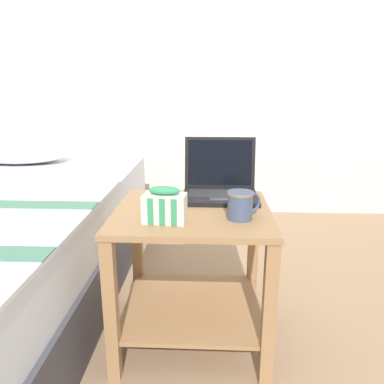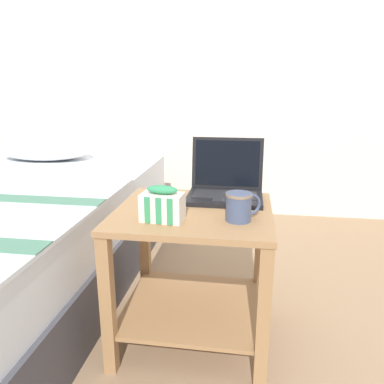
{
  "view_description": "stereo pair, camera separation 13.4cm",
  "coord_description": "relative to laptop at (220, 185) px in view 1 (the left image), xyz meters",
  "views": [
    {
      "loc": [
        0.06,
        -1.33,
        1.0
      ],
      "look_at": [
        0.0,
        -0.04,
        0.63
      ],
      "focal_mm": 35.0,
      "sensor_mm": 36.0,
      "label": 1
    },
    {
      "loc": [
        0.19,
        -1.32,
        1.0
      ],
      "look_at": [
        0.0,
        -0.04,
        0.63
      ],
      "focal_mm": 35.0,
      "sensor_mm": 36.0,
      "label": 2
    }
  ],
  "objects": [
    {
      "name": "ground_plane",
      "position": [
        -0.11,
        -0.18,
        -0.6
      ],
      "size": [
        8.0,
        8.0,
        0.0
      ],
      "primitive_type": "plane",
      "color": "#937556"
    },
    {
      "name": "cell_phone",
      "position": [
        -0.25,
        -0.1,
        -0.04
      ],
      "size": [
        0.09,
        0.14,
        0.01
      ],
      "color": "#B7BABC",
      "rests_on": "bedside_table"
    },
    {
      "name": "snack_bag",
      "position": [
        -0.2,
        -0.31,
        0.01
      ],
      "size": [
        0.15,
        0.1,
        0.12
      ],
      "color": "silver",
      "rests_on": "bedside_table"
    },
    {
      "name": "laptop",
      "position": [
        0.0,
        0.0,
        0.0
      ],
      "size": [
        0.3,
        0.26,
        0.24
      ],
      "color": "black",
      "rests_on": "bedside_table"
    },
    {
      "name": "back_wall",
      "position": [
        -0.11,
        1.44,
        0.65
      ],
      "size": [
        8.0,
        0.05,
        2.5
      ],
      "color": "beige",
      "rests_on": "ground_plane"
    },
    {
      "name": "mug_front_left",
      "position": [
        0.06,
        -0.27,
        0.01
      ],
      "size": [
        0.12,
        0.1,
        0.1
      ],
      "color": "#3F4C6B",
      "rests_on": "bedside_table"
    },
    {
      "name": "bedside_table",
      "position": [
        -0.11,
        -0.18,
        -0.25
      ],
      "size": [
        0.58,
        0.54,
        0.55
      ],
      "color": "#997047",
      "rests_on": "ground_plane"
    }
  ]
}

